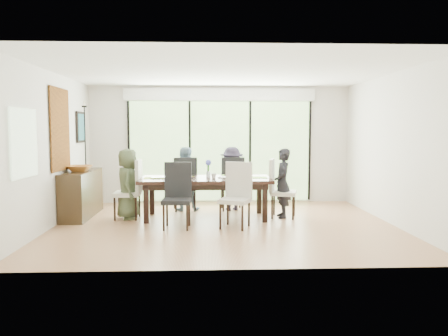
{
  "coord_description": "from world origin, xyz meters",
  "views": [
    {
      "loc": [
        -0.33,
        -7.66,
        1.69
      ],
      "look_at": [
        0.0,
        0.25,
        1.0
      ],
      "focal_mm": 35.0,
      "sensor_mm": 36.0,
      "label": 1
    }
  ],
  "objects_px": {
    "sideboard": "(82,194)",
    "chair_near_left": "(177,196)",
    "cup_a": "(170,175)",
    "chair_right_end": "(284,188)",
    "bowl": "(79,168)",
    "chair_left_end": "(127,189)",
    "chair_near_right": "(235,195)",
    "person_far_left": "(184,179)",
    "cup_c": "(247,175)",
    "person_left_end": "(128,184)",
    "cup_b": "(214,176)",
    "chair_far_left": "(184,183)",
    "person_right_end": "(283,183)",
    "chair_far_right": "(232,183)",
    "vase": "(208,174)",
    "table_top": "(206,179)",
    "person_far_right": "(232,179)",
    "laptop": "(161,178)"
  },
  "relations": [
    {
      "from": "table_top",
      "to": "chair_near_right",
      "type": "distance_m",
      "value": 1.02
    },
    {
      "from": "chair_left_end",
      "to": "cup_b",
      "type": "height_order",
      "value": "chair_left_end"
    },
    {
      "from": "chair_near_left",
      "to": "person_far_right",
      "type": "distance_m",
      "value": 2.0
    },
    {
      "from": "chair_near_left",
      "to": "vase",
      "type": "relative_size",
      "value": 9.17
    },
    {
      "from": "chair_near_right",
      "to": "vase",
      "type": "distance_m",
      "value": 1.06
    },
    {
      "from": "cup_a",
      "to": "chair_right_end",
      "type": "bearing_deg",
      "value": -3.9
    },
    {
      "from": "chair_left_end",
      "to": "chair_near_right",
      "type": "bearing_deg",
      "value": 67.28
    },
    {
      "from": "chair_right_end",
      "to": "cup_b",
      "type": "distance_m",
      "value": 1.38
    },
    {
      "from": "chair_far_right",
      "to": "cup_b",
      "type": "distance_m",
      "value": 1.06
    },
    {
      "from": "sideboard",
      "to": "laptop",
      "type": "bearing_deg",
      "value": -12.82
    },
    {
      "from": "chair_far_left",
      "to": "person_far_left",
      "type": "xyz_separation_m",
      "value": [
        0.0,
        -0.02,
        0.1
      ]
    },
    {
      "from": "chair_far_right",
      "to": "chair_left_end",
      "type": "bearing_deg",
      "value": 19.82
    },
    {
      "from": "person_far_right",
      "to": "sideboard",
      "type": "xyz_separation_m",
      "value": [
        -2.98,
        -0.57,
        -0.22
      ]
    },
    {
      "from": "chair_near_left",
      "to": "sideboard",
      "type": "height_order",
      "value": "chair_near_left"
    },
    {
      "from": "person_far_right",
      "to": "bowl",
      "type": "height_order",
      "value": "person_far_right"
    },
    {
      "from": "person_far_right",
      "to": "cup_c",
      "type": "distance_m",
      "value": 0.79
    },
    {
      "from": "vase",
      "to": "table_top",
      "type": "bearing_deg",
      "value": -135.0
    },
    {
      "from": "chair_left_end",
      "to": "table_top",
      "type": "bearing_deg",
      "value": 90.79
    },
    {
      "from": "chair_near_left",
      "to": "bowl",
      "type": "xyz_separation_m",
      "value": [
        -1.93,
        1.03,
        0.38
      ]
    },
    {
      "from": "chair_near_right",
      "to": "person_left_end",
      "type": "bearing_deg",
      "value": 178.05
    },
    {
      "from": "person_far_left",
      "to": "cup_c",
      "type": "bearing_deg",
      "value": 151.31
    },
    {
      "from": "person_right_end",
      "to": "cup_b",
      "type": "height_order",
      "value": "person_right_end"
    },
    {
      "from": "person_right_end",
      "to": "person_far_right",
      "type": "height_order",
      "value": "same"
    },
    {
      "from": "chair_near_right",
      "to": "chair_far_right",
      "type": "bearing_deg",
      "value": 110.1
    },
    {
      "from": "person_left_end",
      "to": "person_right_end",
      "type": "xyz_separation_m",
      "value": [
        2.96,
        0.0,
        0.0
      ]
    },
    {
      "from": "vase",
      "to": "cup_b",
      "type": "bearing_deg",
      "value": -56.31
    },
    {
      "from": "vase",
      "to": "laptop",
      "type": "distance_m",
      "value": 0.91
    },
    {
      "from": "chair_left_end",
      "to": "laptop",
      "type": "height_order",
      "value": "chair_left_end"
    },
    {
      "from": "sideboard",
      "to": "chair_near_left",
      "type": "bearing_deg",
      "value": -30.36
    },
    {
      "from": "chair_left_end",
      "to": "cup_a",
      "type": "bearing_deg",
      "value": 101.41
    },
    {
      "from": "chair_far_left",
      "to": "sideboard",
      "type": "relative_size",
      "value": 0.72
    },
    {
      "from": "chair_near_left",
      "to": "chair_near_right",
      "type": "distance_m",
      "value": 1.0
    },
    {
      "from": "person_far_left",
      "to": "laptop",
      "type": "height_order",
      "value": "person_far_left"
    },
    {
      "from": "bowl",
      "to": "person_left_end",
      "type": "bearing_deg",
      "value": -9.52
    },
    {
      "from": "cup_c",
      "to": "chair_far_right",
      "type": "bearing_deg",
      "value": 108.43
    },
    {
      "from": "table_top",
      "to": "person_far_left",
      "type": "distance_m",
      "value": 0.95
    },
    {
      "from": "table_top",
      "to": "vase",
      "type": "bearing_deg",
      "value": 45.0
    },
    {
      "from": "chair_near_right",
      "to": "laptop",
      "type": "relative_size",
      "value": 3.33
    },
    {
      "from": "chair_right_end",
      "to": "person_right_end",
      "type": "bearing_deg",
      "value": 104.6
    },
    {
      "from": "person_far_left",
      "to": "cup_c",
      "type": "relative_size",
      "value": 10.4
    },
    {
      "from": "chair_left_end",
      "to": "cup_a",
      "type": "distance_m",
      "value": 0.85
    },
    {
      "from": "table_top",
      "to": "chair_right_end",
      "type": "relative_size",
      "value": 2.18
    },
    {
      "from": "sideboard",
      "to": "chair_near_right",
      "type": "bearing_deg",
      "value": -21.09
    },
    {
      "from": "chair_far_left",
      "to": "cup_c",
      "type": "height_order",
      "value": "chair_far_left"
    },
    {
      "from": "chair_right_end",
      "to": "chair_near_left",
      "type": "height_order",
      "value": "same"
    },
    {
      "from": "chair_far_left",
      "to": "chair_far_right",
      "type": "xyz_separation_m",
      "value": [
        1.0,
        0.0,
        0.0
      ]
    },
    {
      "from": "person_left_end",
      "to": "bowl",
      "type": "bearing_deg",
      "value": 73.94
    },
    {
      "from": "person_far_left",
      "to": "cup_b",
      "type": "relative_size",
      "value": 12.9
    },
    {
      "from": "chair_left_end",
      "to": "cup_c",
      "type": "bearing_deg",
      "value": 93.28
    },
    {
      "from": "cup_c",
      "to": "person_right_end",
      "type": "bearing_deg",
      "value": -8.37
    }
  ]
}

